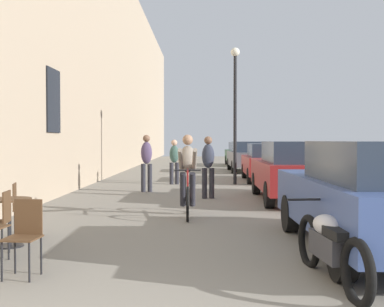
% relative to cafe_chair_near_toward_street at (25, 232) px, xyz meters
% --- Properties ---
extents(building_facade_left, '(0.54, 68.00, 10.43)m').
position_rel_cafe_chair_near_toward_street_xyz_m(building_facade_left, '(-2.15, 11.20, 4.70)').
color(building_facade_left, tan).
rests_on(building_facade_left, ground_plane).
extents(cafe_chair_near_toward_street, '(0.41, 0.41, 0.89)m').
position_rel_cafe_chair_near_toward_street_xyz_m(cafe_chair_near_toward_street, '(0.00, 0.00, 0.00)').
color(cafe_chair_near_toward_street, black).
rests_on(cafe_chair_near_toward_street, ground_plane).
extents(cafe_table_mid, '(0.64, 0.64, 0.72)m').
position_rel_cafe_chair_near_toward_street_xyz_m(cafe_table_mid, '(-0.80, 1.53, 0.00)').
color(cafe_table_mid, black).
rests_on(cafe_table_mid, ground_plane).
extents(cafe_chair_mid_toward_street, '(0.46, 0.46, 0.89)m').
position_rel_cafe_chair_near_toward_street_xyz_m(cafe_chair_mid_toward_street, '(-0.87, 2.19, 0.00)').
color(cafe_chair_mid_toward_street, black).
rests_on(cafe_chair_mid_toward_street, ground_plane).
extents(cyclist_on_bicycle, '(0.52, 1.76, 1.74)m').
position_rel_cafe_chair_near_toward_street_xyz_m(cyclist_on_bicycle, '(1.78, 4.47, 0.29)').
color(cyclist_on_bicycle, black).
rests_on(cyclist_on_bicycle, ground_plane).
extents(pedestrian_near, '(0.37, 0.29, 1.70)m').
position_rel_cafe_chair_near_toward_street_xyz_m(pedestrian_near, '(2.25, 7.48, 0.44)').
color(pedestrian_near, '#26262D').
rests_on(pedestrian_near, ground_plane).
extents(pedestrian_mid, '(0.37, 0.28, 1.75)m').
position_rel_cafe_chair_near_toward_street_xyz_m(pedestrian_mid, '(0.38, 9.10, 0.47)').
color(pedestrian_mid, '#26262D').
rests_on(pedestrian_mid, ground_plane).
extents(pedestrian_far, '(0.36, 0.27, 1.61)m').
position_rel_cafe_chair_near_toward_street_xyz_m(pedestrian_far, '(1.09, 11.65, 0.39)').
color(pedestrian_far, '#26262D').
rests_on(pedestrian_far, ground_plane).
extents(street_lamp, '(0.32, 0.32, 4.90)m').
position_rel_cafe_chair_near_toward_street_xyz_m(street_lamp, '(3.28, 11.64, 2.59)').
color(street_lamp, black).
rests_on(street_lamp, ground_plane).
extents(parked_car_nearest, '(1.92, 4.46, 1.58)m').
position_rel_cafe_chair_near_toward_street_xyz_m(parked_car_nearest, '(4.47, 1.19, 0.30)').
color(parked_car_nearest, '#384C84').
rests_on(parked_car_nearest, ground_plane).
extents(parked_car_second, '(1.89, 4.40, 1.56)m').
position_rel_cafe_chair_near_toward_street_xyz_m(parked_car_second, '(4.50, 6.95, 0.29)').
color(parked_car_second, maroon).
rests_on(parked_car_second, ground_plane).
extents(parked_car_third, '(1.79, 4.13, 1.46)m').
position_rel_cafe_chair_near_toward_street_xyz_m(parked_car_third, '(4.62, 12.95, 0.24)').
color(parked_car_third, maroon).
rests_on(parked_car_third, ground_plane).
extents(parked_car_fourth, '(1.86, 4.31, 1.52)m').
position_rel_cafe_chair_near_toward_street_xyz_m(parked_car_fourth, '(4.40, 18.54, 0.27)').
color(parked_car_fourth, '#595960').
rests_on(parked_car_fourth, ground_plane).
extents(parked_car_fifth, '(1.83, 4.18, 1.47)m').
position_rel_cafe_chair_near_toward_street_xyz_m(parked_car_fifth, '(4.55, 24.29, 0.25)').
color(parked_car_fifth, '#23512D').
rests_on(parked_car_fifth, ground_plane).
extents(parked_motorcycle, '(0.62, 2.14, 0.92)m').
position_rel_cafe_chair_near_toward_street_xyz_m(parked_motorcycle, '(3.51, -0.17, -0.11)').
color(parked_motorcycle, black).
rests_on(parked_motorcycle, ground_plane).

